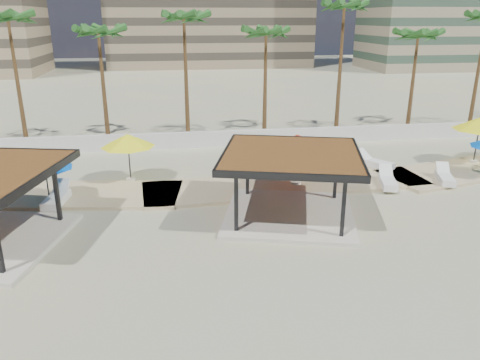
% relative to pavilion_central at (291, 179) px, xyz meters
% --- Properties ---
extents(ground, '(200.00, 200.00, 0.00)m').
position_rel_pavilion_central_xyz_m(ground, '(-1.07, -2.88, -1.90)').
color(ground, tan).
rests_on(ground, ground).
extents(promenade, '(44.45, 7.97, 0.24)m').
position_rel_pavilion_central_xyz_m(promenade, '(0.93, 4.78, -1.84)').
color(promenade, '#C6B284').
rests_on(promenade, ground).
extents(boundary_wall, '(56.00, 0.30, 1.20)m').
position_rel_pavilion_central_xyz_m(boundary_wall, '(-1.07, 13.12, -1.30)').
color(boundary_wall, silver).
rests_on(boundary_wall, ground).
extents(pavilion_central, '(7.72, 7.72, 3.18)m').
position_rel_pavilion_central_xyz_m(pavilion_central, '(0.00, 0.00, 0.00)').
color(pavilion_central, beige).
rests_on(pavilion_central, ground).
extents(umbrella_b, '(3.36, 3.36, 2.69)m').
position_rel_pavilion_central_xyz_m(umbrella_b, '(-7.83, 6.05, 0.60)').
color(umbrella_b, beige).
rests_on(umbrella_b, promenade).
extents(umbrella_c, '(3.54, 3.54, 2.82)m').
position_rel_pavilion_central_xyz_m(umbrella_c, '(1.38, 3.99, 0.71)').
color(umbrella_c, beige).
rests_on(umbrella_c, promenade).
extents(umbrella_e, '(3.86, 3.86, 2.92)m').
position_rel_pavilion_central_xyz_m(umbrella_e, '(13.87, 6.32, 0.79)').
color(umbrella_e, beige).
rests_on(umbrella_e, promenade).
extents(umbrella_f, '(3.27, 3.27, 2.42)m').
position_rel_pavilion_central_xyz_m(umbrella_f, '(-11.65, 3.16, 0.36)').
color(umbrella_f, beige).
rests_on(umbrella_f, promenade).
extents(lounger_a, '(1.07, 2.49, 0.91)m').
position_rel_pavilion_central_xyz_m(lounger_a, '(-11.26, 2.97, -1.50)').
color(lounger_a, white).
rests_on(lounger_a, promenade).
extents(lounger_b, '(1.35, 2.45, 0.88)m').
position_rel_pavilion_central_xyz_m(lounger_b, '(6.37, 2.97, -1.50)').
color(lounger_b, white).
rests_on(lounger_b, promenade).
extents(lounger_c, '(2.00, 2.43, 0.91)m').
position_rel_pavilion_central_xyz_m(lounger_c, '(7.12, 6.36, -1.50)').
color(lounger_c, white).
rests_on(lounger_c, promenade).
extents(lounger_d, '(1.39, 2.34, 0.84)m').
position_rel_pavilion_central_xyz_m(lounger_d, '(9.89, 3.09, -1.51)').
color(lounger_d, white).
rests_on(lounger_d, promenade).
extents(palm_b, '(3.00, 3.00, 9.87)m').
position_rel_pavilion_central_xyz_m(palm_b, '(-16.07, 15.82, 6.78)').
color(palm_b, brown).
rests_on(palm_b, ground).
extents(palm_c, '(3.00, 3.00, 8.92)m').
position_rel_pavilion_central_xyz_m(palm_c, '(-10.07, 15.22, 5.89)').
color(palm_c, brown).
rests_on(palm_c, ground).
extents(palm_d, '(3.00, 3.00, 9.86)m').
position_rel_pavilion_central_xyz_m(palm_d, '(-4.07, 16.02, 6.77)').
color(palm_d, brown).
rests_on(palm_d, ground).
extents(palm_e, '(3.00, 3.00, 8.80)m').
position_rel_pavilion_central_xyz_m(palm_e, '(1.93, 15.52, 5.77)').
color(palm_e, brown).
rests_on(palm_e, ground).
extents(palm_f, '(3.00, 3.00, 10.68)m').
position_rel_pavilion_central_xyz_m(palm_f, '(7.93, 15.72, 7.53)').
color(palm_f, brown).
rests_on(palm_f, ground).
extents(palm_g, '(3.00, 3.00, 8.58)m').
position_rel_pavilion_central_xyz_m(palm_g, '(13.93, 15.32, 5.56)').
color(palm_g, brown).
rests_on(palm_g, ground).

